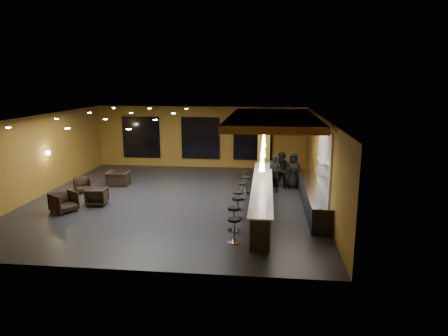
# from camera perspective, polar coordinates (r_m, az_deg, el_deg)

# --- Properties ---
(floor) EXTENTS (12.00, 13.00, 0.10)m
(floor) POSITION_cam_1_polar(r_m,az_deg,el_deg) (17.18, -6.85, -4.60)
(floor) COLOR black
(floor) RESTS_ON ground
(ceiling) EXTENTS (12.00, 13.00, 0.10)m
(ceiling) POSITION_cam_1_polar(r_m,az_deg,el_deg) (16.49, -7.17, 7.44)
(ceiling) COLOR black
(wall_back) EXTENTS (12.00, 0.10, 3.50)m
(wall_back) POSITION_cam_1_polar(r_m,az_deg,el_deg) (23.08, -3.33, 4.44)
(wall_back) COLOR olive
(wall_back) RESTS_ON floor
(wall_front) EXTENTS (12.00, 0.10, 3.50)m
(wall_front) POSITION_cam_1_polar(r_m,az_deg,el_deg) (10.67, -14.99, -5.54)
(wall_front) COLOR olive
(wall_front) RESTS_ON floor
(wall_left) EXTENTS (0.10, 13.00, 3.50)m
(wall_left) POSITION_cam_1_polar(r_m,az_deg,el_deg) (19.05, -25.04, 1.56)
(wall_left) COLOR olive
(wall_left) RESTS_ON floor
(wall_right) EXTENTS (0.10, 13.00, 3.50)m
(wall_right) POSITION_cam_1_polar(r_m,az_deg,el_deg) (16.47, 13.96, 0.83)
(wall_right) COLOR olive
(wall_right) RESTS_ON floor
(wood_soffit) EXTENTS (3.60, 8.00, 0.28)m
(wood_soffit) POSITION_cam_1_polar(r_m,az_deg,el_deg) (17.07, 6.92, 6.97)
(wood_soffit) COLOR #AC6B32
(wood_soffit) RESTS_ON ceiling
(window_left) EXTENTS (2.20, 0.06, 2.40)m
(window_left) POSITION_cam_1_polar(r_m,az_deg,el_deg) (23.81, -11.74, 4.33)
(window_left) COLOR black
(window_left) RESTS_ON wall_back
(window_center) EXTENTS (2.20, 0.06, 2.40)m
(window_center) POSITION_cam_1_polar(r_m,az_deg,el_deg) (22.98, -3.38, 4.28)
(window_center) COLOR black
(window_center) RESTS_ON wall_back
(window_right) EXTENTS (2.20, 0.06, 2.40)m
(window_right) POSITION_cam_1_polar(r_m,az_deg,el_deg) (22.68, 4.14, 4.16)
(window_right) COLOR black
(window_right) RESTS_ON wall_back
(tile_backsplash) EXTENTS (0.06, 3.20, 2.40)m
(tile_backsplash) POSITION_cam_1_polar(r_m,az_deg,el_deg) (15.44, 14.16, 1.00)
(tile_backsplash) COLOR white
(tile_backsplash) RESTS_ON wall_right
(bar_counter) EXTENTS (0.60, 8.00, 1.00)m
(bar_counter) POSITION_cam_1_polar(r_m,az_deg,el_deg) (15.64, 5.44, -4.19)
(bar_counter) COLOR black
(bar_counter) RESTS_ON floor
(bar_top) EXTENTS (0.78, 8.10, 0.05)m
(bar_top) POSITION_cam_1_polar(r_m,az_deg,el_deg) (15.50, 5.48, -2.33)
(bar_top) COLOR silver
(bar_top) RESTS_ON bar_counter
(prep_counter) EXTENTS (0.70, 6.00, 0.86)m
(prep_counter) POSITION_cam_1_polar(r_m,az_deg,el_deg) (16.25, 12.55, -4.06)
(prep_counter) COLOR black
(prep_counter) RESTS_ON floor
(prep_top) EXTENTS (0.72, 6.00, 0.03)m
(prep_top) POSITION_cam_1_polar(r_m,az_deg,el_deg) (16.13, 12.62, -2.51)
(prep_top) COLOR silver
(prep_top) RESTS_ON prep_counter
(wall_shelf_lower) EXTENTS (0.30, 1.50, 0.03)m
(wall_shelf_lower) POSITION_cam_1_polar(r_m,az_deg,el_deg) (15.31, 13.66, -0.61)
(wall_shelf_lower) COLOR silver
(wall_shelf_lower) RESTS_ON wall_right
(wall_shelf_upper) EXTENTS (0.30, 1.50, 0.03)m
(wall_shelf_upper) POSITION_cam_1_polar(r_m,az_deg,el_deg) (15.21, 13.75, 1.05)
(wall_shelf_upper) COLOR silver
(wall_shelf_upper) RESTS_ON wall_right
(column) EXTENTS (0.60, 0.60, 3.50)m
(column) POSITION_cam_1_polar(r_m,az_deg,el_deg) (19.85, 5.71, 3.08)
(column) COLOR olive
(column) RESTS_ON floor
(wall_sconce) EXTENTS (0.22, 0.22, 0.22)m
(wall_sconce) POSITION_cam_1_polar(r_m,az_deg,el_deg) (19.37, -23.87, 1.99)
(wall_sconce) COLOR #FFE5B2
(wall_sconce) RESTS_ON wall_left
(pendant_0) EXTENTS (0.20, 0.20, 0.70)m
(pendant_0) POSITION_cam_1_polar(r_m,az_deg,el_deg) (13.25, 5.47, 1.01)
(pendant_0) COLOR white
(pendant_0) RESTS_ON wood_soffit
(pendant_1) EXTENTS (0.20, 0.20, 0.70)m
(pendant_1) POSITION_cam_1_polar(r_m,az_deg,el_deg) (15.71, 5.61, 2.82)
(pendant_1) COLOR white
(pendant_1) RESTS_ON wood_soffit
(pendant_2) EXTENTS (0.20, 0.20, 0.70)m
(pendant_2) POSITION_cam_1_polar(r_m,az_deg,el_deg) (18.18, 5.70, 4.13)
(pendant_2) COLOR white
(pendant_2) RESTS_ON wood_soffit
(staff_a) EXTENTS (0.71, 0.57, 1.68)m
(staff_a) POSITION_cam_1_polar(r_m,az_deg,el_deg) (18.06, 7.21, -0.84)
(staff_a) COLOR black
(staff_a) RESTS_ON floor
(staff_b) EXTENTS (1.04, 0.95, 1.73)m
(staff_b) POSITION_cam_1_polar(r_m,az_deg,el_deg) (18.71, 8.30, -0.32)
(staff_b) COLOR black
(staff_b) RESTS_ON floor
(staff_c) EXTENTS (0.85, 0.57, 1.69)m
(staff_c) POSITION_cam_1_polar(r_m,az_deg,el_deg) (18.82, 9.84, -0.36)
(staff_c) COLOR black
(staff_c) RESTS_ON floor
(armchair_a) EXTENTS (1.16, 1.15, 0.78)m
(armchair_a) POSITION_cam_1_polar(r_m,az_deg,el_deg) (16.55, -21.92, -4.53)
(armchair_a) COLOR black
(armchair_a) RESTS_ON floor
(armchair_b) EXTENTS (0.85, 0.87, 0.72)m
(armchair_b) POSITION_cam_1_polar(r_m,az_deg,el_deg) (16.97, -17.68, -3.89)
(armchair_b) COLOR black
(armchair_b) RESTS_ON floor
(armchair_c) EXTENTS (0.98, 0.98, 0.66)m
(armchair_c) POSITION_cam_1_polar(r_m,az_deg,el_deg) (19.11, -19.58, -2.31)
(armchair_c) COLOR black
(armchair_c) RESTS_ON floor
(armchair_d) EXTENTS (1.04, 0.91, 0.67)m
(armchair_d) POSITION_cam_1_polar(r_m,az_deg,el_deg) (19.84, -14.88, -1.45)
(armchair_d) COLOR black
(armchair_d) RESTS_ON floor
(bar_stool_0) EXTENTS (0.40, 0.40, 0.79)m
(bar_stool_0) POSITION_cam_1_polar(r_m,az_deg,el_deg) (12.50, 1.43, -8.46)
(bar_stool_0) COLOR silver
(bar_stool_0) RESTS_ON floor
(bar_stool_1) EXTENTS (0.43, 0.43, 0.84)m
(bar_stool_1) POSITION_cam_1_polar(r_m,az_deg,el_deg) (13.40, 1.39, -6.84)
(bar_stool_1) COLOR silver
(bar_stool_1) RESTS_ON floor
(bar_stool_2) EXTENTS (0.41, 0.41, 0.82)m
(bar_stool_2) POSITION_cam_1_polar(r_m,az_deg,el_deg) (14.55, 1.91, -5.33)
(bar_stool_2) COLOR silver
(bar_stool_2) RESTS_ON floor
(bar_stool_3) EXTENTS (0.37, 0.37, 0.73)m
(bar_stool_3) POSITION_cam_1_polar(r_m,az_deg,el_deg) (15.55, 2.01, -4.36)
(bar_stool_3) COLOR silver
(bar_stool_3) RESTS_ON floor
(bar_stool_4) EXTENTS (0.39, 0.39, 0.77)m
(bar_stool_4) POSITION_cam_1_polar(r_m,az_deg,el_deg) (16.78, 2.63, -3.02)
(bar_stool_4) COLOR silver
(bar_stool_4) RESTS_ON floor
(bar_stool_5) EXTENTS (0.39, 0.39, 0.77)m
(bar_stool_5) POSITION_cam_1_polar(r_m,az_deg,el_deg) (17.77, 3.18, -2.13)
(bar_stool_5) COLOR silver
(bar_stool_5) RESTS_ON floor
(bar_stool_6) EXTENTS (0.39, 0.39, 0.76)m
(bar_stool_6) POSITION_cam_1_polar(r_m,az_deg,el_deg) (18.86, 2.87, -1.28)
(bar_stool_6) COLOR silver
(bar_stool_6) RESTS_ON floor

